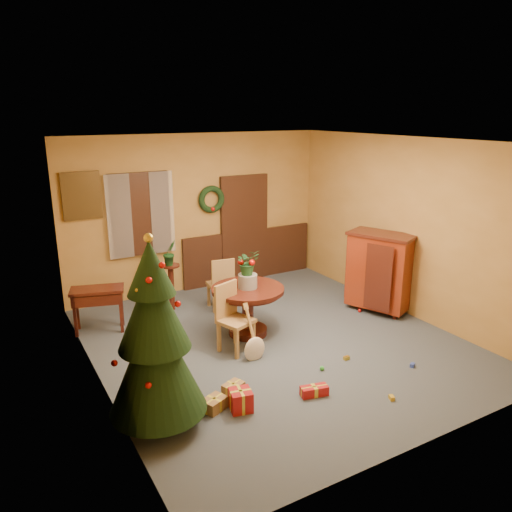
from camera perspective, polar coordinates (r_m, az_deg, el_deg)
room_envelope at (r=9.46m, az=-5.33°, el=2.99°), size 5.50×5.50×5.50m
dining_table at (r=7.52m, az=-0.95°, el=-5.25°), size 1.09×1.09×0.75m
urn at (r=7.40m, az=-0.96°, el=-2.88°), size 0.28×0.28×0.21m
centerpiece_plant at (r=7.31m, az=-0.97°, el=-0.71°), size 0.34×0.30×0.38m
chair_near at (r=7.06m, az=-2.77°, el=-6.75°), size 0.54×0.54×0.98m
chair_far at (r=8.46m, az=-3.97°, el=-3.00°), size 0.45×0.45×0.92m
guitar at (r=6.84m, az=-0.17°, el=-8.96°), size 0.34×0.49×0.72m
plant_stand at (r=8.57m, az=-9.67°, el=-2.93°), size 0.31×0.31×0.80m
stand_plant at (r=8.41m, az=-9.83°, el=0.36°), size 0.28×0.25×0.42m
christmas_tree at (r=5.33m, az=-11.50°, el=-9.27°), size 1.04×1.04×2.15m
writing_desk at (r=8.00m, az=-17.63°, el=-4.69°), size 0.86×0.60×0.70m
sideboard at (r=8.58m, az=13.95°, el=-1.54°), size 0.93×1.19×1.36m
gift_a at (r=5.95m, az=-4.79°, el=-16.49°), size 0.32×0.29×0.15m
gift_b at (r=5.91m, az=-1.76°, el=-16.14°), size 0.29×0.29×0.25m
gift_c at (r=6.22m, az=-2.61°, el=-14.89°), size 0.30×0.25×0.14m
gift_d at (r=6.23m, az=6.67°, el=-15.05°), size 0.35×0.21×0.12m
toy_a at (r=7.12m, az=17.44°, el=-11.81°), size 0.09×0.08×0.05m
toy_b at (r=6.77m, az=7.55°, el=-12.61°), size 0.06×0.06×0.06m
toy_c at (r=6.33m, az=15.24°, el=-15.36°), size 0.08×0.09×0.05m
toy_d at (r=8.66m, az=11.76°, el=-6.13°), size 0.06×0.06×0.06m
toy_e at (r=7.09m, az=10.30°, el=-11.39°), size 0.08×0.05×0.05m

